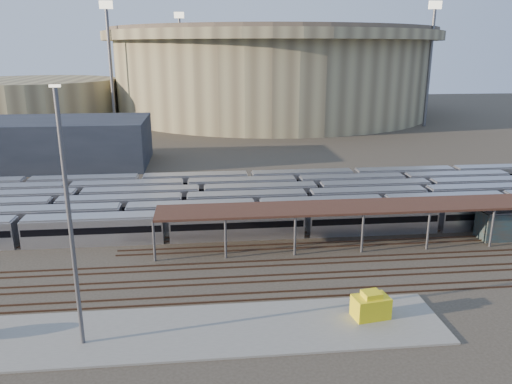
% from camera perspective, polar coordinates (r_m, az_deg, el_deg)
% --- Properties ---
extents(ground, '(420.00, 420.00, 0.00)m').
position_cam_1_polar(ground, '(60.71, -3.95, -8.03)').
color(ground, '#383026').
rests_on(ground, ground).
extents(apron, '(50.00, 9.00, 0.20)m').
position_cam_1_polar(apron, '(47.47, -9.45, -15.54)').
color(apron, gray).
rests_on(apron, ground).
extents(subway_trains, '(125.08, 23.90, 3.60)m').
position_cam_1_polar(subway_trains, '(77.37, -5.42, -1.21)').
color(subway_trains, silver).
rests_on(subway_trains, ground).
extents(inspection_shed, '(60.30, 6.00, 5.30)m').
position_cam_1_polar(inspection_shed, '(66.95, 14.99, -1.65)').
color(inspection_shed, '#57585C').
rests_on(inspection_shed, ground).
extents(empty_tracks, '(170.00, 9.62, 0.18)m').
position_cam_1_polar(empty_tracks, '(56.15, -3.74, -10.04)').
color(empty_tracks, '#4C3323').
rests_on(empty_tracks, ground).
extents(stadium, '(124.00, 124.00, 32.50)m').
position_cam_1_polar(stadium, '(197.33, 1.74, 13.81)').
color(stadium, '#988F67').
rests_on(stadium, ground).
extents(secondary_arena, '(56.00, 56.00, 14.00)m').
position_cam_1_polar(secondary_arena, '(195.08, -23.81, 9.64)').
color(secondary_arena, '#988F67').
rests_on(secondary_arena, ground).
extents(service_building, '(42.00, 20.00, 10.00)m').
position_cam_1_polar(service_building, '(116.93, -22.62, 5.20)').
color(service_building, '#1E232D').
rests_on(service_building, ground).
extents(floodlight_0, '(4.00, 1.00, 38.40)m').
position_cam_1_polar(floodlight_0, '(167.77, -16.31, 14.18)').
color(floodlight_0, '#57585C').
rests_on(floodlight_0, ground).
extents(floodlight_2, '(4.00, 1.00, 38.40)m').
position_cam_1_polar(floodlight_2, '(171.15, 19.27, 13.96)').
color(floodlight_2, '#57585C').
rests_on(floodlight_2, ground).
extents(floodlight_3, '(4.00, 1.00, 38.40)m').
position_cam_1_polar(floodlight_3, '(215.52, -8.60, 14.96)').
color(floodlight_3, '#57585C').
rests_on(floodlight_3, ground).
extents(yard_light_pole, '(0.81, 0.36, 22.04)m').
position_cam_1_polar(yard_light_pole, '(43.07, -20.50, -3.27)').
color(yard_light_pole, '#57585C').
rests_on(yard_light_pole, apron).
extents(yellow_equipment, '(3.64, 2.59, 2.10)m').
position_cam_1_polar(yellow_equipment, '(49.69, 12.98, -12.67)').
color(yellow_equipment, yellow).
rests_on(yellow_equipment, apron).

